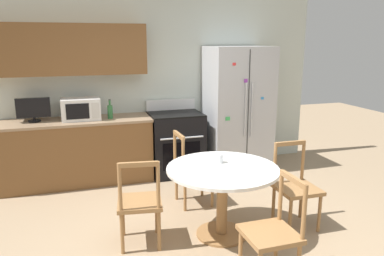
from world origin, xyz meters
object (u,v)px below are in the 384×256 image
(countertop_tv, at_px, (33,109))
(dining_chair_far, at_px, (192,170))
(dining_chair_right, at_px, (296,188))
(dining_chair_near, at_px, (273,233))
(candle_glass, at_px, (219,159))
(oven_range, at_px, (176,143))
(counter_bottle, at_px, (110,111))
(microwave, at_px, (81,109))
(refrigerator, at_px, (238,109))
(dining_chair_left, at_px, (140,203))

(countertop_tv, height_order, dining_chair_far, countertop_tv)
(dining_chair_right, height_order, dining_chair_near, same)
(dining_chair_right, xyz_separation_m, candle_glass, (-0.80, 0.19, 0.34))
(oven_range, relative_size, countertop_tv, 2.52)
(countertop_tv, distance_m, counter_bottle, 1.00)
(microwave, distance_m, dining_chair_far, 1.79)
(countertop_tv, bearing_deg, dining_chair_far, -33.31)
(microwave, distance_m, counter_bottle, 0.39)
(dining_chair_right, bearing_deg, countertop_tv, -36.46)
(countertop_tv, relative_size, counter_bottle, 1.60)
(dining_chair_right, distance_m, candle_glass, 0.89)
(oven_range, height_order, dining_chair_right, oven_range)
(counter_bottle, bearing_deg, dining_chair_right, -48.85)
(microwave, bearing_deg, refrigerator, -1.93)
(refrigerator, relative_size, candle_glass, 19.87)
(candle_glass, bearing_deg, oven_range, 89.44)
(refrigerator, bearing_deg, microwave, 178.07)
(refrigerator, xyz_separation_m, dining_chair_right, (-0.19, -1.95, -0.50))
(oven_range, height_order, counter_bottle, counter_bottle)
(dining_chair_left, height_order, dining_chair_near, same)
(microwave, relative_size, dining_chair_far, 0.57)
(microwave, height_order, dining_chair_left, microwave)
(dining_chair_left, bearing_deg, candle_glass, 13.62)
(microwave, relative_size, dining_chair_near, 0.57)
(dining_chair_right, xyz_separation_m, dining_chair_left, (-1.65, 0.11, 0.00))
(counter_bottle, relative_size, dining_chair_near, 0.30)
(dining_chair_near, relative_size, candle_glass, 9.56)
(refrigerator, xyz_separation_m, dining_chair_far, (-1.08, -1.08, -0.50))
(oven_range, xyz_separation_m, dining_chair_far, (-0.10, -1.13, -0.03))
(dining_chair_left, bearing_deg, dining_chair_right, 4.55)
(refrigerator, height_order, candle_glass, refrigerator)
(dining_chair_right, bearing_deg, dining_chair_far, -43.39)
(counter_bottle, relative_size, candle_glass, 2.83)
(dining_chair_far, bearing_deg, counter_bottle, -144.78)
(refrigerator, distance_m, dining_chair_far, 1.61)
(dining_chair_right, relative_size, candle_glass, 9.56)
(countertop_tv, height_order, counter_bottle, countertop_tv)
(microwave, relative_size, dining_chair_right, 0.57)
(microwave, xyz_separation_m, counter_bottle, (0.38, -0.05, -0.05))
(refrigerator, xyz_separation_m, oven_range, (-0.97, 0.05, -0.47))
(dining_chair_far, bearing_deg, countertop_tv, -125.09)
(dining_chair_near, bearing_deg, oven_range, 1.16)
(refrigerator, bearing_deg, dining_chair_right, -95.49)
(oven_range, bearing_deg, counter_bottle, -178.97)
(microwave, bearing_deg, dining_chair_right, -43.79)
(dining_chair_left, height_order, candle_glass, dining_chair_left)
(countertop_tv, distance_m, dining_chair_left, 2.32)
(countertop_tv, height_order, candle_glass, countertop_tv)
(oven_range, distance_m, counter_bottle, 1.08)
(dining_chair_far, bearing_deg, dining_chair_right, 44.04)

